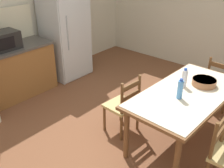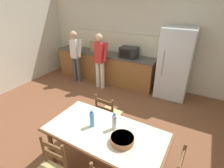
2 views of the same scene
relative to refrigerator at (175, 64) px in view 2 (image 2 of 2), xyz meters
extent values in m
plane|color=brown|center=(-1.11, -2.19, -0.94)|extent=(8.32, 8.32, 0.00)
cube|color=beige|center=(-1.11, 0.47, 0.51)|extent=(6.52, 0.12, 2.90)
cube|color=brown|center=(-2.18, 0.04, -0.50)|extent=(3.31, 0.62, 0.89)
cube|color=#4C4742|center=(-2.18, 0.04, -0.03)|extent=(3.35, 0.66, 0.04)
cube|color=#B7BCC1|center=(-2.93, 0.04, -0.03)|extent=(0.52, 0.38, 0.02)
cube|color=beige|center=(-2.18, 0.35, 0.29)|extent=(3.31, 0.03, 0.60)
cube|color=silver|center=(0.00, 0.01, 0.00)|extent=(0.81, 0.68, 1.88)
cube|color=silver|center=(0.00, -0.34, 0.00)|extent=(0.78, 0.02, 1.81)
cylinder|color=#A5AAB2|center=(-0.24, -0.36, 0.09)|extent=(0.02, 0.02, 0.66)
cube|color=black|center=(-1.33, 0.02, 0.14)|extent=(0.50, 0.38, 0.30)
cube|color=black|center=(-1.38, -0.17, 0.14)|extent=(0.30, 0.01, 0.19)
cube|color=tan|center=(-2.53, 0.01, 0.17)|extent=(0.24, 0.16, 0.36)
cylinder|color=brown|center=(-1.24, -3.25, -0.57)|extent=(0.07, 0.07, 0.74)
cylinder|color=brown|center=(-1.22, -2.53, -0.57)|extent=(0.07, 0.07, 0.74)
cylinder|color=brown|center=(0.39, -2.59, -0.57)|extent=(0.07, 0.07, 0.74)
cube|color=brown|center=(-0.42, -2.92, -0.18)|extent=(1.84, 0.98, 0.04)
cube|color=beige|center=(-0.42, -2.92, -0.16)|extent=(1.77, 0.94, 0.01)
cylinder|color=#4C8ED6|center=(-0.65, -2.91, -0.04)|extent=(0.07, 0.07, 0.24)
cylinder|color=#2D51B2|center=(-0.65, -2.91, 0.10)|extent=(0.04, 0.04, 0.03)
cylinder|color=silver|center=(-0.33, -2.81, -0.04)|extent=(0.07, 0.07, 0.24)
cylinder|color=#2D51B2|center=(-0.33, -2.81, 0.10)|extent=(0.04, 0.04, 0.03)
cylinder|color=#9E6642|center=(-0.11, -3.00, -0.11)|extent=(0.32, 0.32, 0.09)
cylinder|color=#9E6642|center=(-0.11, -3.00, -0.08)|extent=(0.31, 0.31, 0.02)
cylinder|color=brown|center=(-0.61, -1.96, -0.74)|extent=(0.04, 0.04, 0.41)
cylinder|color=brown|center=(-0.97, -1.94, -0.74)|extent=(0.04, 0.04, 0.41)
cylinder|color=brown|center=(-0.63, -2.30, -0.74)|extent=(0.04, 0.04, 0.41)
cylinder|color=brown|center=(-0.99, -2.28, -0.74)|extent=(0.04, 0.04, 0.41)
cube|color=tan|center=(-0.80, -2.12, -0.51)|extent=(0.44, 0.43, 0.04)
cylinder|color=brown|center=(-0.63, -2.30, -0.26)|extent=(0.04, 0.04, 0.46)
cylinder|color=brown|center=(-0.99, -2.28, -0.26)|extent=(0.04, 0.04, 0.46)
cube|color=brown|center=(-0.81, -2.29, -0.13)|extent=(0.36, 0.05, 0.07)
cube|color=brown|center=(-0.81, -2.29, -0.28)|extent=(0.36, 0.05, 0.07)
cylinder|color=brown|center=(-1.04, -3.53, -0.26)|extent=(0.04, 0.04, 0.46)
cylinder|color=brown|center=(-0.68, -3.52, -0.26)|extent=(0.04, 0.04, 0.46)
cube|color=brown|center=(-0.86, -3.52, -0.13)|extent=(0.36, 0.04, 0.07)
cube|color=brown|center=(-0.86, -3.52, -0.28)|extent=(0.36, 0.04, 0.07)
cylinder|color=brown|center=(0.65, -2.77, -0.26)|extent=(0.04, 0.04, 0.46)
cube|color=brown|center=(0.64, -2.95, -0.13)|extent=(0.04, 0.36, 0.07)
cylinder|color=#4C4C4C|center=(-3.01, -0.49, -0.54)|extent=(0.12, 0.12, 0.81)
cylinder|color=#4C4C4C|center=(-2.85, -0.49, -0.54)|extent=(0.12, 0.12, 0.81)
cube|color=white|center=(-2.93, -0.49, 0.15)|extent=(0.23, 0.19, 0.57)
sphere|color=tan|center=(-2.93, -0.49, 0.58)|extent=(0.22, 0.22, 0.22)
cylinder|color=white|center=(-3.08, -0.42, 0.18)|extent=(0.09, 0.22, 0.54)
cylinder|color=white|center=(-2.77, -0.42, 0.18)|extent=(0.09, 0.22, 0.54)
cylinder|color=silver|center=(-2.10, -0.51, -0.53)|extent=(0.12, 0.12, 0.81)
cylinder|color=silver|center=(-1.93, -0.51, -0.53)|extent=(0.12, 0.12, 0.81)
cube|color=red|center=(-2.02, -0.51, 0.16)|extent=(0.23, 0.19, 0.58)
sphere|color=tan|center=(-2.02, -0.51, 0.59)|extent=(0.22, 0.22, 0.22)
cylinder|color=red|center=(-2.17, -0.44, 0.18)|extent=(0.09, 0.22, 0.55)
cylinder|color=red|center=(-1.86, -0.44, 0.18)|extent=(0.09, 0.22, 0.55)
camera|label=1|loc=(-3.34, -4.12, 1.50)|focal=42.00mm
camera|label=2|loc=(0.60, -4.60, 1.60)|focal=28.00mm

